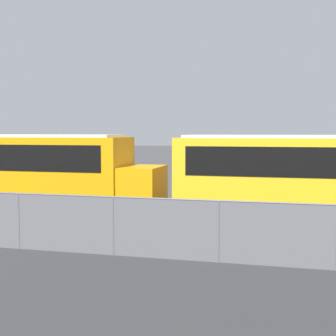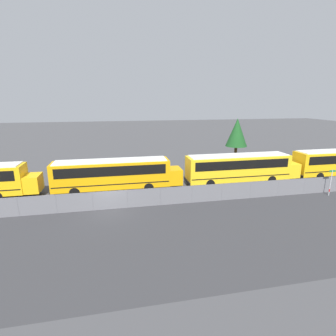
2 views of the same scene
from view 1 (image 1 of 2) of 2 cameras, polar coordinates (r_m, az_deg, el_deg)
The scene contains 0 objects.
Camera 1 is at (12.24, -12.35, 3.53)m, focal length 50.00 mm.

